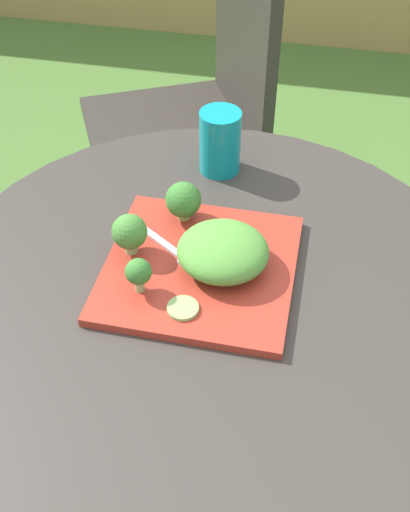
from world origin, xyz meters
TOP-DOWN VIEW (x-y plane):
  - ground_plane at (0.00, 0.00)m, footprint 12.00×12.00m
  - patio_table at (0.00, 0.00)m, footprint 0.81×0.81m
  - patio_chair at (-0.19, 0.84)m, footprint 0.59×0.59m
  - salad_plate at (-0.02, 0.02)m, footprint 0.27×0.27m
  - drinking_glass at (-0.04, 0.27)m, footprint 0.07×0.07m
  - fork at (-0.06, 0.03)m, footprint 0.14×0.10m
  - lettuce_mound at (0.01, 0.02)m, footprint 0.13×0.13m
  - broccoli_floret_0 at (-0.12, 0.02)m, footprint 0.05×0.05m
  - broccoli_floret_1 at (-0.07, 0.11)m, footprint 0.06×0.06m
  - broccoli_floret_2 at (-0.09, -0.05)m, footprint 0.04×0.04m
  - cucumber_slice_0 at (-0.02, -0.07)m, footprint 0.04×0.04m

SIDE VIEW (x-z plane):
  - ground_plane at x=0.00m, z-range 0.00..0.00m
  - patio_table at x=0.00m, z-range 0.07..0.79m
  - patio_chair at x=-0.19m, z-range 0.08..0.98m
  - salad_plate at x=-0.02m, z-range 0.72..0.73m
  - fork at x=-0.06m, z-range 0.73..0.74m
  - cucumber_slice_0 at x=-0.02m, z-range 0.73..0.74m
  - lettuce_mound at x=0.01m, z-range 0.73..0.79m
  - broccoli_floret_2 at x=-0.09m, z-range 0.74..0.79m
  - broccoli_floret_1 at x=-0.07m, z-range 0.73..0.80m
  - drinking_glass at x=-0.04m, z-range 0.71..0.82m
  - broccoli_floret_0 at x=-0.12m, z-range 0.74..0.80m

